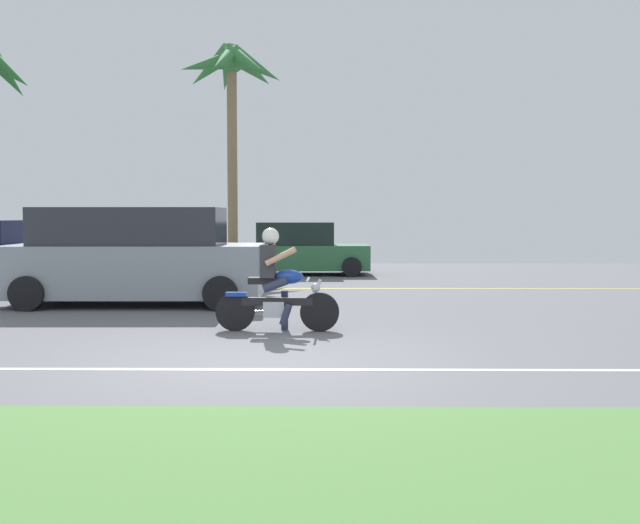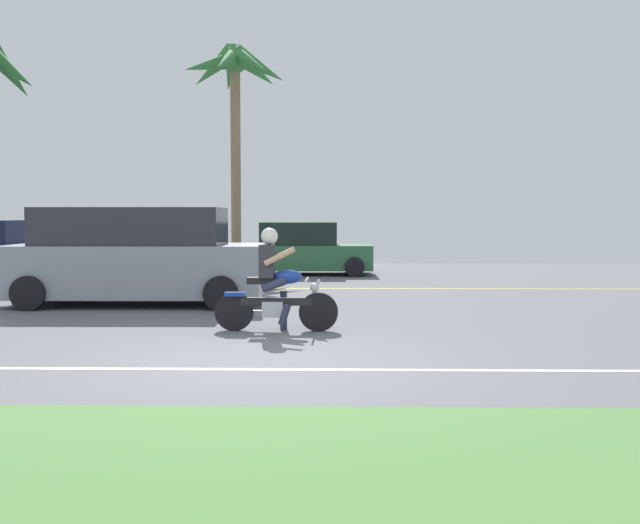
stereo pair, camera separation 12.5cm
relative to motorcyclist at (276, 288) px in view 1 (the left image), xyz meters
name	(u,v)px [view 1 (the left image)]	position (x,y,z in m)	size (l,w,h in m)	color
ground	(279,326)	(0.00, 0.59, -0.68)	(56.00, 30.00, 0.04)	slate
grass_median	(205,489)	(0.00, -6.51, -0.63)	(56.00, 3.80, 0.06)	#548442
lane_line_near	(260,369)	(0.00, -2.78, -0.65)	(50.40, 0.12, 0.01)	silver
lane_line_far	(295,288)	(0.00, 6.43, -0.65)	(50.40, 0.12, 0.01)	yellow
motorcyclist	(276,288)	(0.00, 0.00, 0.00)	(1.86, 0.61, 1.56)	black
suv_nearby	(134,257)	(-2.99, 3.30, 0.26)	(5.10, 2.25, 1.89)	#8C939E
parked_car_1	(128,249)	(-5.28, 11.30, 0.06)	(3.88, 1.93, 1.54)	white
parked_car_2	(301,250)	(-0.01, 10.60, 0.06)	(3.84, 2.02, 1.53)	#2D663D
palm_tree_1	(232,77)	(-2.24, 12.49, 5.41)	(3.37, 3.36, 7.16)	#846B4C
motorcyclist_distant	(96,267)	(-4.45, 5.52, -0.09)	(1.50, 0.79, 1.35)	black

